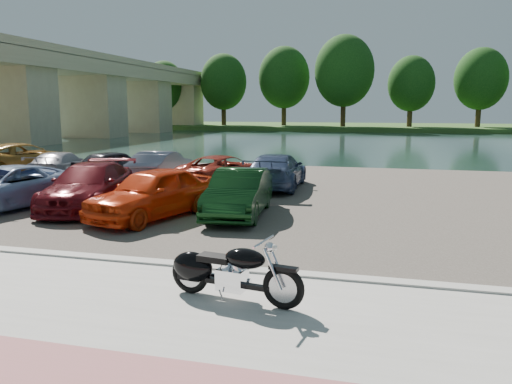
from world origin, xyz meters
The scene contains 19 objects.
ground centered at (0.00, 0.00, 0.00)m, with size 200.00×200.00×0.00m, color #595447.
promenade centered at (0.00, -1.00, 0.05)m, with size 60.00×6.00×0.10m, color #A2A098.
kerb centered at (0.00, 2.00, 0.07)m, with size 60.00×0.30×0.14m, color #A2A098.
parking_lot centered at (0.00, 11.00, 0.02)m, with size 60.00×18.00×0.04m, color #423C35.
river centered at (0.00, 40.00, 0.00)m, with size 120.00×40.00×0.00m, color #1B312D.
far_bank centered at (0.00, 72.00, 0.30)m, with size 120.00×24.00×0.60m, color #294C1B.
bridge centered at (-28.00, 41.02, 5.52)m, with size 7.00×56.00×8.55m.
far_trees centered at (4.36, 65.79, 7.49)m, with size 70.25×10.68×12.52m.
motorcycle centered at (0.47, 0.54, 0.56)m, with size 2.32×0.81×1.05m.
car_2 centered at (-8.48, 6.11, 0.70)m, with size 2.19×4.76×1.32m, color #778BAD.
car_3 centered at (-5.99, 6.84, 0.73)m, with size 1.94×4.77×1.38m, color #570C12.
car_4 centered at (-3.44, 6.01, 0.76)m, with size 1.71×4.24×1.44m, color red.
car_5 centered at (-1.14, 6.92, 0.71)m, with size 1.42×4.08×1.34m, color black.
car_6 centered at (-13.42, 12.91, 0.80)m, with size 2.51×5.45×1.51m, color olive.
car_7 centered at (-10.92, 12.26, 0.65)m, with size 1.70×4.19×1.21m, color #9C9BA3.
car_8 centered at (-8.53, 12.66, 0.69)m, with size 1.54×3.83×1.30m, color black.
car_9 centered at (-6.17, 12.43, 0.71)m, with size 1.42×4.06×1.34m, color slate.
car_10 centered at (-3.41, 12.38, 0.66)m, with size 2.04×4.43×1.23m, color maroon.
car_11 centered at (-1.16, 12.17, 0.72)m, with size 1.90×4.67×1.36m, color #334264.
Camera 1 is at (2.91, -6.74, 3.14)m, focal length 35.00 mm.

